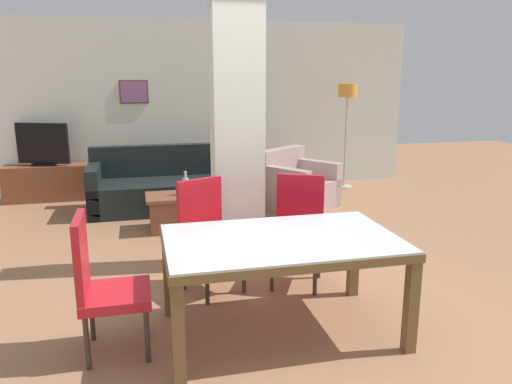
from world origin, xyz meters
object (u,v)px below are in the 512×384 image
(dining_chair_far_left, at_px, (208,232))
(dining_chair_far_right, at_px, (298,227))
(dining_chair_head_left, at_px, (102,282))
(coffee_table, at_px, (179,211))
(floor_lamp, at_px, (347,101))
(sofa, at_px, (167,188))
(dining_table, at_px, (281,256))
(tv_stand, at_px, (47,183))
(tv_screen, at_px, (43,145))
(armchair, at_px, (297,187))
(bottle, at_px, (186,186))

(dining_chair_far_left, height_order, dining_chair_far_right, same)
(dining_chair_head_left, bearing_deg, coffee_table, 165.02)
(dining_chair_far_right, distance_m, floor_lamp, 4.18)
(floor_lamp, bearing_deg, sofa, -167.28)
(dining_table, bearing_deg, tv_stand, 116.85)
(floor_lamp, bearing_deg, tv_screen, 177.41)
(dining_table, bearing_deg, dining_chair_far_right, 64.56)
(armchair, height_order, coffee_table, armchair)
(armchair, xyz_separation_m, tv_screen, (-3.57, 1.25, 0.56))
(dining_chair_head_left, height_order, coffee_table, dining_chair_head_left)
(tv_stand, bearing_deg, dining_chair_far_right, -53.79)
(tv_screen, height_order, floor_lamp, floor_lamp)
(dining_chair_far_left, distance_m, bottle, 1.80)
(dining_chair_far_right, relative_size, sofa, 0.47)
(dining_chair_far_right, relative_size, tv_stand, 0.82)
(dining_table, xyz_separation_m, sofa, (-0.60, 3.75, -0.31))
(tv_screen, distance_m, floor_lamp, 4.79)
(dining_chair_far_left, distance_m, dining_chair_head_left, 1.22)
(dining_chair_far_right, bearing_deg, sofa, -45.19)
(sofa, bearing_deg, tv_screen, -27.01)
(dining_chair_far_left, distance_m, armchair, 3.00)
(bottle, bearing_deg, dining_chair_far_right, -65.23)
(tv_screen, bearing_deg, dining_chair_head_left, 124.44)
(dining_chair_far_right, bearing_deg, dining_table, 90.00)
(dining_chair_head_left, xyz_separation_m, dining_chair_far_right, (1.66, 0.87, 0.00))
(sofa, xyz_separation_m, tv_stand, (-1.75, 0.89, -0.02))
(bottle, bearing_deg, armchair, 23.01)
(dining_chair_far_left, xyz_separation_m, coffee_table, (-0.11, 1.82, -0.30))
(dining_chair_far_right, xyz_separation_m, coffee_table, (-0.93, 1.85, -0.30))
(floor_lamp, bearing_deg, dining_table, -118.44)
(dining_chair_head_left, height_order, floor_lamp, floor_lamp)
(dining_chair_head_left, xyz_separation_m, tv_screen, (-1.10, 4.64, 0.32))
(dining_table, xyz_separation_m, armchair, (1.22, 3.39, -0.31))
(dining_table, relative_size, dining_chair_far_right, 1.70)
(armchair, bearing_deg, bottle, -12.38)
(sofa, xyz_separation_m, bottle, (0.17, -1.06, 0.26))
(dining_chair_far_right, bearing_deg, dining_chair_head_left, 53.03)
(dining_chair_head_left, bearing_deg, armchair, 143.93)
(sofa, distance_m, coffee_table, 1.04)
(armchair, height_order, floor_lamp, floor_lamp)
(dining_chair_far_left, bearing_deg, floor_lamp, -153.29)
(tv_stand, xyz_separation_m, tv_screen, (0.00, -0.00, 0.58))
(dining_chair_head_left, relative_size, floor_lamp, 0.57)
(dining_chair_head_left, height_order, sofa, dining_chair_head_left)
(tv_stand, bearing_deg, armchair, -19.24)
(bottle, relative_size, floor_lamp, 0.17)
(dining_chair_far_right, height_order, floor_lamp, floor_lamp)
(sofa, xyz_separation_m, coffee_table, (0.08, -1.04, -0.07))
(dining_chair_head_left, distance_m, sofa, 3.81)
(dining_chair_far_left, bearing_deg, sofa, -111.05)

